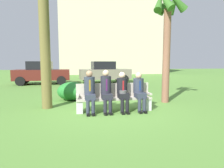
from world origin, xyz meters
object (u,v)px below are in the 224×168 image
(parked_car_far, at_px, (105,72))
(building_backdrop, at_px, (109,32))
(shrub_near_bench, at_px, (72,91))
(shrub_mid_lawn, at_px, (76,92))
(seated_man_rightmost, at_px, (139,89))
(seated_man_centerleft, at_px, (106,89))
(parked_car_near, at_px, (42,73))
(seated_man_leftmost, at_px, (90,89))
(palm_tree_short, at_px, (167,20))
(park_bench, at_px, (114,97))
(seated_man_centerright, at_px, (123,90))

(parked_car_far, relative_size, building_backdrop, 0.27)
(shrub_near_bench, distance_m, parked_car_far, 7.10)
(shrub_near_bench, xyz_separation_m, building_backdrop, (5.07, 20.22, 5.76))
(shrub_mid_lawn, bearing_deg, seated_man_rightmost, -51.43)
(seated_man_centerleft, distance_m, building_backdrop, 23.42)
(parked_car_near, bearing_deg, seated_man_leftmost, -71.68)
(shrub_near_bench, xyz_separation_m, shrub_mid_lawn, (0.15, 0.36, -0.11))
(seated_man_centerleft, bearing_deg, shrub_mid_lawn, 110.55)
(palm_tree_short, bearing_deg, parked_car_far, 99.48)
(palm_tree_short, bearing_deg, seated_man_centerleft, -157.23)
(palm_tree_short, distance_m, shrub_near_bench, 4.77)
(park_bench, bearing_deg, seated_man_centerright, -27.65)
(palm_tree_short, bearing_deg, seated_man_centerright, -151.71)
(palm_tree_short, distance_m, building_backdrop, 21.62)
(park_bench, xyz_separation_m, seated_man_rightmost, (0.83, -0.13, 0.27))
(parked_car_far, bearing_deg, park_bench, -96.28)
(park_bench, height_order, building_backdrop, building_backdrop)
(building_backdrop, bearing_deg, parked_car_far, -101.33)
(park_bench, distance_m, building_backdrop, 23.33)
(shrub_near_bench, bearing_deg, seated_man_rightmost, -45.16)
(park_bench, bearing_deg, seated_man_rightmost, -9.23)
(palm_tree_short, xyz_separation_m, parked_car_far, (-1.31, 7.84, -2.38))
(palm_tree_short, distance_m, shrub_mid_lawn, 4.83)
(seated_man_centerleft, bearing_deg, parked_car_near, 111.35)
(shrub_near_bench, distance_m, parked_car_near, 6.97)
(park_bench, xyz_separation_m, seated_man_leftmost, (-0.80, -0.13, 0.30))
(palm_tree_short, bearing_deg, parked_car_near, 127.78)
(seated_man_leftmost, distance_m, shrub_mid_lawn, 2.67)
(seated_man_rightmost, height_order, shrub_near_bench, seated_man_rightmost)
(seated_man_leftmost, bearing_deg, seated_man_rightmost, -0.25)
(park_bench, bearing_deg, building_backdrop, 80.64)
(parked_car_near, height_order, parked_car_far, same)
(seated_man_centerleft, relative_size, palm_tree_short, 0.30)
(seated_man_leftmost, bearing_deg, seated_man_centerright, -0.60)
(seated_man_centerleft, bearing_deg, building_backdrop, 80.02)
(seated_man_centerright, distance_m, parked_car_near, 9.66)
(seated_man_centerleft, bearing_deg, seated_man_centerright, -1.34)
(seated_man_centerright, distance_m, building_backdrop, 23.36)
(shrub_mid_lawn, xyz_separation_m, parked_car_far, (2.21, 6.32, 0.56))
(seated_man_rightmost, relative_size, building_backdrop, 0.09)
(seated_man_leftmost, distance_m, parked_car_far, 9.08)
(park_bench, distance_m, parked_car_far, 8.84)
(seated_man_leftmost, height_order, parked_car_far, parked_car_far)
(seated_man_rightmost, distance_m, shrub_near_bench, 3.17)
(seated_man_leftmost, bearing_deg, parked_car_near, 108.32)
(building_backdrop, bearing_deg, seated_man_centerleft, -99.98)
(shrub_near_bench, distance_m, building_backdrop, 21.63)
(seated_man_centerright, xyz_separation_m, shrub_mid_lawn, (-1.51, 2.60, -0.44))
(seated_man_centerright, bearing_deg, shrub_near_bench, 126.55)
(shrub_mid_lawn, bearing_deg, building_backdrop, 76.09)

